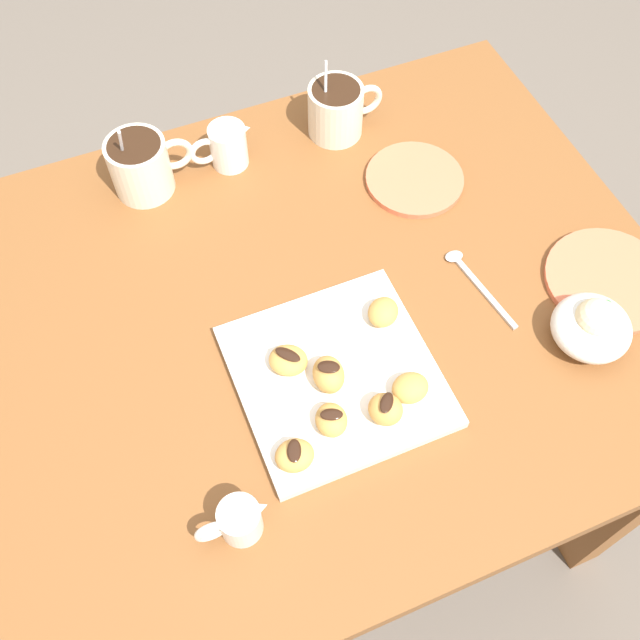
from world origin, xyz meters
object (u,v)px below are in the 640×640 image
at_px(cream_pitcher_white, 227,145).
at_px(beignet_1, 331,420).
at_px(pastry_plate_square, 336,376).
at_px(chocolate_sauce_pitcher, 239,520).
at_px(beignet_6, 295,456).
at_px(dining_table, 316,349).
at_px(beignet_2, 329,374).
at_px(beignet_0, 383,312).
at_px(saucer_coral_left, 608,280).
at_px(beignet_5, 410,388).
at_px(ice_cream_bowl, 592,326).
at_px(coffee_mug_cream_left, 141,165).
at_px(beignet_4, 288,360).
at_px(saucer_coral_right, 415,179).
at_px(coffee_mug_cream_right, 337,109).
at_px(beignet_3, 385,409).

relative_size(cream_pitcher_white, beignet_1, 2.22).
bearing_deg(pastry_plate_square, chocolate_sauce_pitcher, -142.69).
height_order(pastry_plate_square, chocolate_sauce_pitcher, chocolate_sauce_pitcher).
bearing_deg(pastry_plate_square, beignet_6, -136.10).
bearing_deg(beignet_6, dining_table, 61.64).
bearing_deg(beignet_2, chocolate_sauce_pitcher, -141.88).
distance_m(chocolate_sauce_pitcher, beignet_0, 0.34).
distance_m(pastry_plate_square, beignet_1, 0.08).
height_order(saucer_coral_left, beignet_5, beignet_5).
distance_m(dining_table, ice_cream_bowl, 0.42).
xyz_separation_m(coffee_mug_cream_left, beignet_4, (0.09, -0.40, -0.02)).
relative_size(dining_table, beignet_5, 20.84).
bearing_deg(beignet_0, saucer_coral_left, -10.28).
distance_m(coffee_mug_cream_left, beignet_1, 0.51).
distance_m(beignet_0, beignet_1, 0.18).
height_order(coffee_mug_cream_left, beignet_6, coffee_mug_cream_left).
bearing_deg(ice_cream_bowl, cream_pitcher_white, 124.69).
height_order(beignet_0, beignet_6, beignet_0).
xyz_separation_m(ice_cream_bowl, beignet_5, (-0.27, 0.01, -0.00)).
relative_size(pastry_plate_square, beignet_0, 5.45).
height_order(saucer_coral_right, beignet_6, beignet_6).
height_order(cream_pitcher_white, beignet_1, cream_pitcher_white).
distance_m(coffee_mug_cream_right, cream_pitcher_white, 0.19).
bearing_deg(saucer_coral_left, cream_pitcher_white, 134.93).
bearing_deg(dining_table, beignet_6, -118.36).
bearing_deg(pastry_plate_square, coffee_mug_cream_right, 66.79).
xyz_separation_m(chocolate_sauce_pitcher, beignet_5, (0.26, 0.08, -0.00)).
bearing_deg(beignet_5, beignet_1, -178.64).
bearing_deg(beignet_4, beignet_5, -36.79).
relative_size(saucer_coral_right, beignet_1, 3.36).
bearing_deg(beignet_4, beignet_6, -107.85).
xyz_separation_m(pastry_plate_square, coffee_mug_cream_right, (0.19, 0.43, 0.04)).
relative_size(cream_pitcher_white, beignet_0, 2.17).
xyz_separation_m(pastry_plate_square, ice_cream_bowl, (0.35, -0.08, 0.03)).
bearing_deg(beignet_2, beignet_1, -109.61).
distance_m(dining_table, coffee_mug_cream_left, 0.40).
bearing_deg(coffee_mug_cream_left, beignet_3, -70.88).
bearing_deg(ice_cream_bowl, beignet_2, 169.18).
bearing_deg(saucer_coral_left, beignet_1, -172.70).
height_order(dining_table, coffee_mug_cream_left, coffee_mug_cream_left).
relative_size(beignet_0, beignet_1, 1.02).
xyz_separation_m(cream_pitcher_white, beignet_5, (0.08, -0.50, -0.01)).
xyz_separation_m(beignet_3, beignet_4, (-0.09, 0.12, -0.00)).
bearing_deg(beignet_1, chocolate_sauce_pitcher, -153.33).
xyz_separation_m(saucer_coral_right, beignet_0, (-0.16, -0.22, 0.03)).
bearing_deg(beignet_0, pastry_plate_square, -149.50).
bearing_deg(beignet_5, ice_cream_bowl, -2.70).
relative_size(coffee_mug_cream_left, chocolate_sauce_pitcher, 1.56).
height_order(coffee_mug_cream_right, cream_pitcher_white, coffee_mug_cream_right).
xyz_separation_m(chocolate_sauce_pitcher, beignet_4, (0.13, 0.18, -0.00)).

